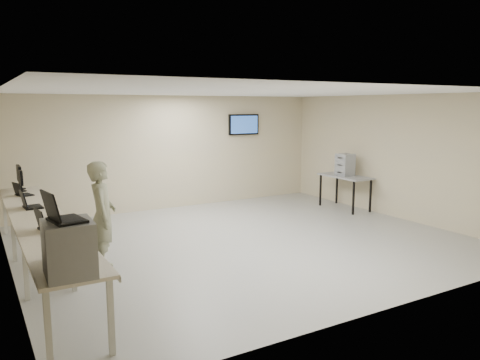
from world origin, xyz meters
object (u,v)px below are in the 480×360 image
workbench (40,222)px  equipment_box (69,248)px  side_table (345,178)px  soldier (103,216)px

workbench → equipment_box: bearing=-91.3°
equipment_box → workbench: bearing=90.7°
side_table → soldier: bearing=-167.3°
equipment_box → soldier: 2.71m
workbench → side_table: (7.19, 1.20, -0.06)m
soldier → side_table: 6.47m
workbench → equipment_box: 2.77m
workbench → side_table: size_ratio=4.30×
workbench → soldier: size_ratio=3.50×
workbench → equipment_box: (-0.06, -2.75, 0.35)m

